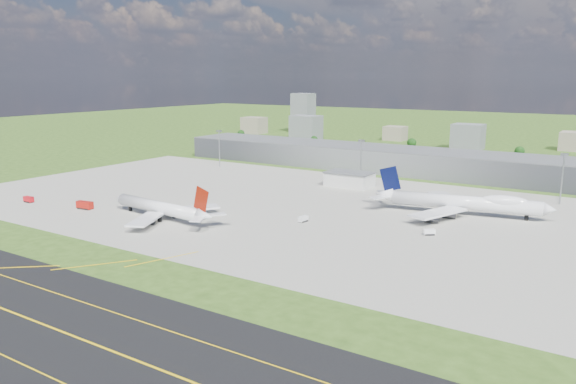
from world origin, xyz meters
The scene contains 24 objects.
ground centered at (0.00, 150.00, 0.00)m, with size 1400.00×1400.00×0.00m, color #304D18.
apron centered at (10.00, 40.00, 0.04)m, with size 360.00×190.00×0.08m, color gray.
terminal centered at (0.00, 165.00, 7.50)m, with size 300.00×42.00×15.00m, color slate.
ops_building centered at (10.00, 100.00, 4.00)m, with size 26.00×16.00×8.00m, color silver.
mast_west centered at (-100.00, 115.00, 17.71)m, with size 3.50×2.00×25.90m.
mast_center centered at (10.00, 115.00, 17.71)m, with size 3.50×2.00×25.90m.
mast_east centered at (120.00, 115.00, 17.71)m, with size 3.50×2.00×25.90m.
airliner_red_twin centered at (-26.11, -14.21, 4.82)m, with size 65.99×51.18×18.10m.
airliner_blue_quad centered at (85.77, 66.74, 5.85)m, with size 80.24×62.20×21.05m.
fire_truck centered at (-71.53, -20.87, 1.88)m, with size 8.85×4.12×3.77m.
crash_tender centered at (-107.89, -26.93, 1.51)m, with size 5.76×2.65×3.03m.
tug_yellow centered at (-38.48, 2.99, 0.86)m, with size 3.56×3.48×1.62m.
van_white_near centered at (29.86, 15.62, 1.30)m, with size 2.92×5.34×2.59m.
van_white_far centered at (83.55, 25.37, 1.23)m, with size 5.04×4.60×2.43m.
bldg_far_w centered at (-220.00, 320.00, 9.00)m, with size 24.00×20.00×18.00m, color gray.
bldg_w centered at (-140.00, 300.00, 12.00)m, with size 28.00×22.00×24.00m, color slate.
bldg_cw centered at (-60.00, 340.00, 7.00)m, with size 20.00×18.00×14.00m, color gray.
bldg_c centered at (20.00, 310.00, 11.00)m, with size 26.00×20.00×22.00m, color slate.
bldg_ce centered at (100.00, 350.00, 8.00)m, with size 22.00×24.00×16.00m, color gray.
bldg_tall_w centered at (-180.00, 360.00, 22.00)m, with size 22.00×20.00×44.00m, color slate.
tree_far_w centered at (-200.00, 270.00, 5.18)m, with size 7.20×7.20×8.80m.
tree_w centered at (-110.00, 265.00, 4.86)m, with size 6.75×6.75×8.25m.
tree_c centered at (-20.00, 280.00, 5.84)m, with size 8.10×8.10×9.90m.
tree_e centered at (70.00, 275.00, 5.51)m, with size 7.65×7.65×9.35m.
Camera 1 is at (154.12, -189.22, 63.18)m, focal length 35.00 mm.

